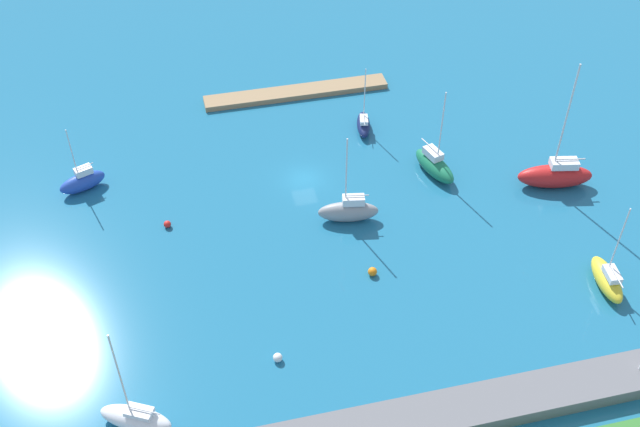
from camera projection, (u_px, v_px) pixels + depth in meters
water at (304, 179)px, 81.52m from camera, size 160.00×160.00×0.00m
pier_dock at (296, 92)px, 93.36m from camera, size 22.54×2.63×0.67m
breakwater at (392, 426)px, 58.50m from camera, size 62.42×3.70×1.36m
sailboat_white_mid_basin at (136, 418)px, 58.66m from camera, size 6.09×4.44×10.91m
sailboat_red_west_end at (555, 175)px, 79.80m from camera, size 8.18×3.94×14.74m
sailboat_navy_lone_south at (363, 124)px, 87.61m from camera, size 2.49×4.96×7.94m
sailboat_gray_inner_mooring at (349, 211)px, 75.94m from camera, size 6.27×2.84×10.13m
sailboat_green_east_end at (434, 165)px, 81.55m from camera, size 3.77×6.58×10.46m
sailboat_blue_far_north at (82, 181)px, 79.56m from camera, size 5.17×3.37×7.79m
sailboat_yellow_along_channel at (607, 279)px, 69.41m from camera, size 2.47×5.89×9.30m
mooring_buoy_red at (167, 224)px, 75.76m from camera, size 0.73×0.73×0.73m
mooring_buoy_white at (278, 358)px, 63.61m from camera, size 0.80×0.80×0.80m
mooring_buoy_orange at (372, 272)px, 70.88m from camera, size 0.86×0.86×0.86m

